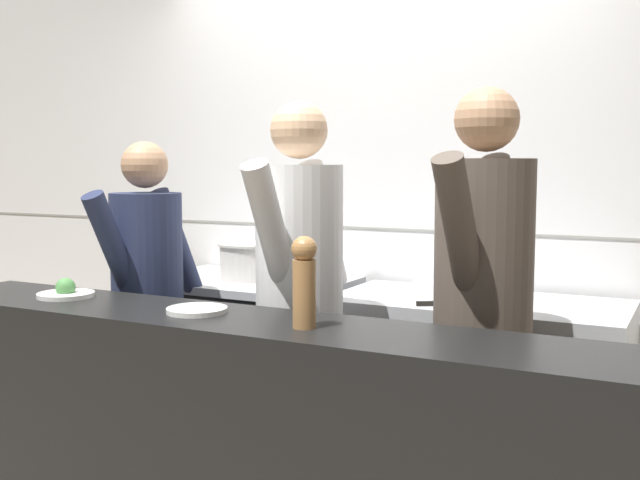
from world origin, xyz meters
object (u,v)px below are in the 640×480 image
(oven_range, at_px, (248,363))
(plated_dish_main, at_px, (66,292))
(chef_sous, at_px, (299,293))
(chef_line, at_px, (483,303))
(chef_head_cook, at_px, (148,297))
(mixing_bowl_steel, at_px, (426,282))
(pepper_mill, at_px, (304,280))
(stock_pot, at_px, (250,260))
(chefs_knife, at_px, (453,304))
(plated_dish_appetiser, at_px, (197,310))

(oven_range, relative_size, plated_dish_main, 4.54)
(plated_dish_main, bearing_deg, chef_sous, 27.64)
(chef_line, bearing_deg, chef_head_cook, -172.00)
(mixing_bowl_steel, bearing_deg, pepper_mill, -90.15)
(stock_pot, distance_m, mixing_bowl_steel, 0.94)
(mixing_bowl_steel, bearing_deg, stock_pot, -176.42)
(chefs_knife, relative_size, pepper_mill, 1.15)
(plated_dish_main, distance_m, plated_dish_appetiser, 0.67)
(stock_pot, bearing_deg, chef_sous, -44.36)
(chefs_knife, height_order, chef_line, chef_line)
(chef_head_cook, bearing_deg, plated_dish_main, -89.54)
(oven_range, relative_size, pepper_mill, 3.40)
(stock_pot, distance_m, chef_line, 1.49)
(stock_pot, distance_m, chefs_knife, 1.16)
(stock_pot, xyz_separation_m, plated_dish_main, (-0.20, -1.06, -0.02))
(chefs_knife, relative_size, plated_dish_appetiser, 1.58)
(pepper_mill, xyz_separation_m, chef_sous, (-0.30, 0.50, -0.14))
(stock_pot, distance_m, pepper_mill, 1.46)
(stock_pot, bearing_deg, chef_line, -22.54)
(stock_pot, bearing_deg, chefs_knife, -8.67)
(pepper_mill, height_order, chef_head_cook, chef_head_cook)
(oven_range, xyz_separation_m, plated_dish_main, (-0.18, -1.06, 0.52))
(pepper_mill, xyz_separation_m, chef_head_cook, (-1.09, 0.51, -0.23))
(plated_dish_appetiser, bearing_deg, chefs_knife, 53.08)
(mixing_bowl_steel, bearing_deg, plated_dish_appetiser, -112.59)
(mixing_bowl_steel, height_order, chef_line, chef_line)
(stock_pot, relative_size, pepper_mill, 1.09)
(chef_head_cook, bearing_deg, stock_pot, 80.52)
(chef_line, bearing_deg, plated_dish_appetiser, -144.45)
(stock_pot, relative_size, chef_line, 0.19)
(stock_pot, relative_size, chef_sous, 0.19)
(chef_sous, bearing_deg, oven_range, 136.83)
(chef_line, bearing_deg, chefs_knife, 126.98)
(oven_range, distance_m, stock_pot, 0.55)
(oven_range, bearing_deg, plated_dish_main, -99.74)
(pepper_mill, bearing_deg, chefs_knife, 77.59)
(oven_range, height_order, mixing_bowl_steel, mixing_bowl_steel)
(chef_line, bearing_deg, chef_sous, -169.55)
(plated_dish_appetiser, relative_size, pepper_mill, 0.73)
(mixing_bowl_steel, distance_m, pepper_mill, 1.19)
(mixing_bowl_steel, bearing_deg, chef_sous, -113.79)
(pepper_mill, height_order, chef_sous, chef_sous)
(chef_head_cook, height_order, chef_sous, chef_sous)
(stock_pot, bearing_deg, pepper_mill, -50.31)
(pepper_mill, bearing_deg, chef_sous, 120.59)
(chefs_knife, height_order, plated_dish_appetiser, plated_dish_appetiser)
(chefs_knife, distance_m, chef_line, 0.47)
(chefs_knife, bearing_deg, oven_range, 171.33)
(oven_range, distance_m, mixing_bowl_steel, 1.07)
(mixing_bowl_steel, relative_size, chefs_knife, 0.75)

